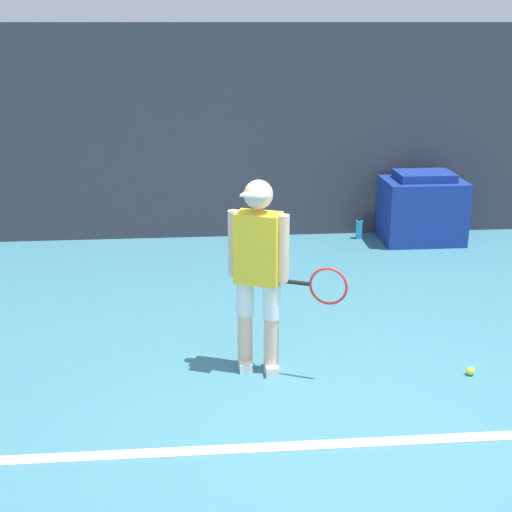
# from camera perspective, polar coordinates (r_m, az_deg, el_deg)

# --- Properties ---
(ground_plane) EXTENTS (24.00, 24.00, 0.00)m
(ground_plane) POSITION_cam_1_polar(r_m,az_deg,el_deg) (5.08, 6.96, -13.42)
(ground_plane) COLOR teal
(back_wall) EXTENTS (24.00, 0.10, 2.64)m
(back_wall) POSITION_cam_1_polar(r_m,az_deg,el_deg) (9.05, 1.25, 9.81)
(back_wall) COLOR #383842
(back_wall) RESTS_ON ground_plane
(court_baseline) EXTENTS (21.60, 0.10, 0.01)m
(court_baseline) POSITION_cam_1_polar(r_m,az_deg,el_deg) (4.90, 7.49, -14.67)
(court_baseline) COLOR white
(court_baseline) RESTS_ON ground_plane
(tennis_player) EXTENTS (0.87, 0.45, 1.55)m
(tennis_player) POSITION_cam_1_polar(r_m,az_deg,el_deg) (5.45, 0.30, -1.06)
(tennis_player) COLOR beige
(tennis_player) RESTS_ON ground_plane
(tennis_ball) EXTENTS (0.07, 0.07, 0.07)m
(tennis_ball) POSITION_cam_1_polar(r_m,az_deg,el_deg) (5.93, 16.78, -8.81)
(tennis_ball) COLOR #D1E533
(tennis_ball) RESTS_ON ground_plane
(covered_chair) EXTENTS (0.99, 0.71, 0.89)m
(covered_chair) POSITION_cam_1_polar(r_m,az_deg,el_deg) (9.17, 13.13, 3.71)
(covered_chair) COLOR navy
(covered_chair) RESTS_ON ground_plane
(water_bottle) EXTENTS (0.08, 0.08, 0.26)m
(water_bottle) POSITION_cam_1_polar(r_m,az_deg,el_deg) (9.20, 8.24, 2.13)
(water_bottle) COLOR #33ADD6
(water_bottle) RESTS_ON ground_plane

